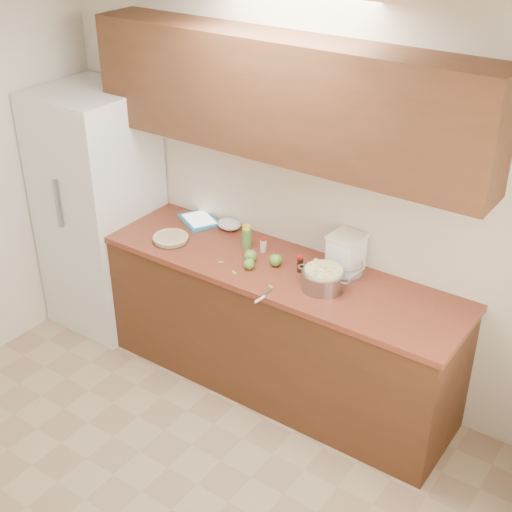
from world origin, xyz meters
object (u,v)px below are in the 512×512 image
Objects in this scene: pie at (171,238)px; tablet at (199,220)px; colander at (323,279)px; flour_canister at (346,252)px.

tablet is (-0.03, 0.34, -0.01)m from pie.
colander reaches higher than pie.
tablet is (-1.16, 0.00, -0.11)m from flour_canister.
pie is 0.34m from tablet.
colander is 0.27m from flour_canister.
colander is 1.19m from tablet.
tablet is at bearing 179.78° from flour_canister.
flour_canister is (0.01, 0.26, 0.06)m from colander.
flour_canister is at bearing 27.88° from tablet.
pie reaches higher than tablet.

